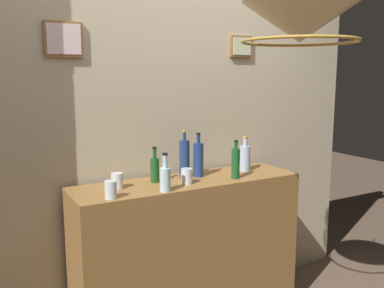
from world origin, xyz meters
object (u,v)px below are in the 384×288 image
liquor_bottle_gin (236,163)px  liquor_bottle_port (155,169)px  liquor_bottle_amaro (165,178)px  glass_tumbler_highball (117,181)px  glass_tumbler_rocks (111,190)px  liquor_bottle_brandy (245,157)px  liquor_bottle_scotch (198,159)px  liquor_bottle_mezcal (184,158)px  pendant_lamp (300,23)px  glass_tumbler_shot (187,176)px

liquor_bottle_gin → liquor_bottle_port: 0.54m
liquor_bottle_amaro → glass_tumbler_highball: bearing=138.6°
liquor_bottle_port → glass_tumbler_highball: 0.27m
liquor_bottle_port → glass_tumbler_rocks: size_ratio=2.29×
glass_tumbler_highball → liquor_bottle_amaro: bearing=-41.4°
liquor_bottle_gin → liquor_bottle_amaro: liquor_bottle_gin is taller
liquor_bottle_brandy → glass_tumbler_rocks: bearing=-169.4°
liquor_bottle_scotch → liquor_bottle_gin: bearing=-41.3°
liquor_bottle_port → glass_tumbler_rocks: liquor_bottle_port is taller
liquor_bottle_port → liquor_bottle_mezcal: liquor_bottle_mezcal is taller
liquor_bottle_port → liquor_bottle_mezcal: bearing=8.8°
liquor_bottle_port → glass_tumbler_highball: bearing=-174.5°
liquor_bottle_brandy → liquor_bottle_scotch: size_ratio=0.84×
liquor_bottle_mezcal → glass_tumbler_highball: size_ratio=3.31×
liquor_bottle_mezcal → glass_tumbler_highball: 0.51m
glass_tumbler_rocks → pendant_lamp: (0.85, -0.55, 0.90)m
liquor_bottle_gin → liquor_bottle_mezcal: size_ratio=0.81×
liquor_bottle_brandy → glass_tumbler_shot: bearing=-167.3°
liquor_bottle_scotch → glass_tumbler_rocks: bearing=-163.0°
glass_tumbler_shot → liquor_bottle_port: bearing=140.6°
liquor_bottle_brandy → glass_tumbler_highball: 0.97m
liquor_bottle_port → liquor_bottle_scotch: (0.32, -0.00, 0.03)m
liquor_bottle_gin → glass_tumbler_highball: liquor_bottle_gin is taller
liquor_bottle_port → liquor_bottle_scotch: bearing=-0.1°
glass_tumbler_rocks → glass_tumbler_highball: glass_tumbler_rocks is taller
liquor_bottle_amaro → glass_tumbler_highball: liquor_bottle_amaro is taller
glass_tumbler_highball → glass_tumbler_shot: (0.43, -0.11, 0.00)m
liquor_bottle_scotch → pendant_lamp: bearing=-78.3°
liquor_bottle_brandy → pendant_lamp: (-0.23, -0.75, 0.85)m
glass_tumbler_rocks → glass_tumbler_shot: 0.53m
liquor_bottle_amaro → glass_tumbler_shot: bearing=25.5°
liquor_bottle_gin → glass_tumbler_rocks: 0.88m
liquor_bottle_amaro → liquor_bottle_mezcal: liquor_bottle_mezcal is taller
liquor_bottle_amaro → liquor_bottle_scotch: liquor_bottle_scotch is taller
liquor_bottle_mezcal → glass_tumbler_rocks: size_ratio=3.13×
liquor_bottle_amaro → glass_tumbler_rocks: (-0.33, 0.02, -0.03)m
liquor_bottle_amaro → glass_tumbler_rocks: 0.33m
glass_tumbler_rocks → glass_tumbler_shot: glass_tumbler_rocks is taller
liquor_bottle_scotch → glass_tumbler_shot: size_ratio=3.05×
glass_tumbler_shot → pendant_lamp: bearing=-63.1°
liquor_bottle_port → glass_tumbler_highball: liquor_bottle_port is taller
liquor_bottle_port → glass_tumbler_shot: (0.16, -0.13, -0.04)m
liquor_bottle_brandy → glass_tumbler_rocks: (-1.07, -0.20, -0.05)m
pendant_lamp → liquor_bottle_mezcal: bearing=107.0°
liquor_bottle_brandy → liquor_bottle_mezcal: (-0.47, 0.05, 0.03)m
liquor_bottle_port → pendant_lamp: 1.25m
liquor_bottle_mezcal → pendant_lamp: pendant_lamp is taller
liquor_bottle_mezcal → liquor_bottle_scotch: size_ratio=1.06×
glass_tumbler_shot → liquor_bottle_brandy: bearing=12.7°
glass_tumbler_highball → pendant_lamp: 1.38m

